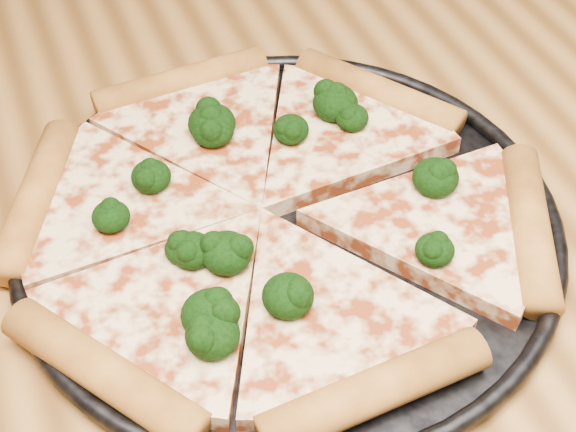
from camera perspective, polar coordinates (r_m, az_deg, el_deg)
name	(u,v)px	position (r m, az deg, el deg)	size (l,w,h in m)	color
dining_table	(307,351)	(0.61, 1.28, -8.98)	(1.20, 0.90, 0.75)	olive
pizza_pan	(288,225)	(0.55, 0.00, -0.59)	(0.35, 0.35, 0.02)	black
pizza	(268,211)	(0.55, -1.37, 0.31)	(0.37, 0.33, 0.03)	beige
broccoli_florets	(258,198)	(0.54, -2.03, 1.19)	(0.23, 0.20, 0.02)	black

